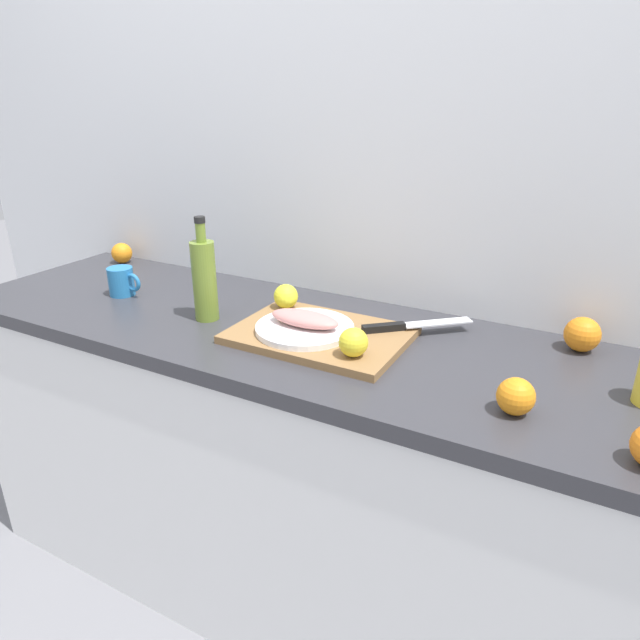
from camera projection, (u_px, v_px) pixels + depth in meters
name	position (u px, v px, depth m)	size (l,w,h in m)	color
ground_plane	(292.00, 583.00, 1.81)	(12.00, 12.00, 0.00)	slate
back_wall	(343.00, 176.00, 1.60)	(3.20, 0.05, 2.50)	white
kitchen_counter	(289.00, 468.00, 1.64)	(2.00, 0.60, 0.90)	white
cutting_board	(320.00, 335.00, 1.40)	(0.43, 0.30, 0.02)	olive
white_plate	(305.00, 328.00, 1.40)	(0.25, 0.25, 0.01)	white
fish_fillet	(305.00, 319.00, 1.39)	(0.19, 0.08, 0.04)	tan
chef_knife	(404.00, 326.00, 1.41)	(0.24, 0.21, 0.02)	silver
lemon_0	(353.00, 342.00, 1.26)	(0.07, 0.07, 0.07)	yellow
lemon_1	(286.00, 296.00, 1.54)	(0.07, 0.07, 0.07)	yellow
olive_oil_bottle	(204.00, 279.00, 1.49)	(0.06, 0.06, 0.28)	olive
coffee_mug_1	(122.00, 281.00, 1.69)	(0.12, 0.08, 0.09)	#2672B2
orange_1	(122.00, 253.00, 2.01)	(0.07, 0.07, 0.07)	orange
orange_2	(582.00, 334.00, 1.33)	(0.08, 0.08, 0.08)	orange
orange_3	(516.00, 396.00, 1.07)	(0.07, 0.07, 0.07)	orange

